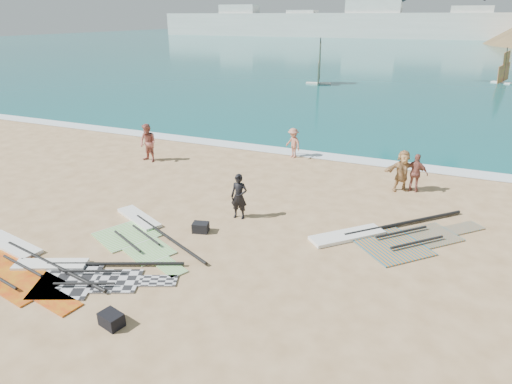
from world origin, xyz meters
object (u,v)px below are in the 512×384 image
at_px(rig_orange, 388,236).
at_px(beachgoer_right, 402,171).
at_px(gear_bag_far, 111,319).
at_px(beachgoer_left, 148,143).
at_px(rig_red, 17,263).
at_px(gear_bag_near, 201,227).
at_px(rig_green, 142,232).
at_px(person_wetsuit, 239,197).
at_px(rig_grey, 79,273).
at_px(beachgoer_mid, 293,143).
at_px(beachgoer_back, 416,173).

height_order(rig_orange, beachgoer_right, beachgoer_right).
distance_m(gear_bag_far, beachgoer_left, 13.01).
bearing_deg(rig_orange, rig_red, 166.57).
bearing_deg(gear_bag_near, rig_green, -153.30).
height_order(gear_bag_near, person_wetsuit, person_wetsuit).
bearing_deg(rig_orange, beachgoer_right, 46.02).
height_order(rig_grey, rig_green, rig_green).
height_order(gear_bag_far, beachgoer_right, beachgoer_right).
bearing_deg(gear_bag_near, rig_red, -135.31).
height_order(rig_green, person_wetsuit, person_wetsuit).
xyz_separation_m(gear_bag_near, beachgoer_mid, (0.25, 9.41, 0.63)).
height_order(rig_grey, gear_bag_near, gear_bag_near).
bearing_deg(rig_green, beachgoer_back, 68.41).
distance_m(rig_grey, beachgoer_mid, 13.37).
bearing_deg(rig_orange, beachgoer_mid, 84.11).
distance_m(person_wetsuit, beachgoer_back, 7.89).
relative_size(rig_red, beachgoer_left, 3.04).
relative_size(gear_bag_far, beachgoer_back, 0.34).
relative_size(rig_green, person_wetsuit, 2.96).
bearing_deg(beachgoer_mid, rig_green, -69.88).
bearing_deg(rig_orange, gear_bag_far, -172.47).
bearing_deg(gear_bag_far, person_wetsuit, 87.43).
height_order(gear_bag_near, beachgoer_mid, beachgoer_mid).
bearing_deg(person_wetsuit, beachgoer_left, 144.06).
xyz_separation_m(beachgoer_left, beachgoer_mid, (6.68, 3.55, -0.18)).
xyz_separation_m(beachgoer_mid, beachgoer_back, (6.34, -2.52, 0.04)).
height_order(rig_red, beachgoer_back, beachgoer_back).
bearing_deg(rig_green, rig_grey, -66.77).
bearing_deg(gear_bag_near, beachgoer_left, 137.67).
distance_m(rig_red, beachgoer_mid, 14.18).
bearing_deg(gear_bag_far, rig_red, 166.67).
xyz_separation_m(rig_red, beachgoer_left, (-2.33, 9.92, 0.93)).
bearing_deg(person_wetsuit, beachgoer_mid, 88.61).
bearing_deg(person_wetsuit, beachgoer_back, 37.29).
bearing_deg(person_wetsuit, gear_bag_near, -121.00).
xyz_separation_m(person_wetsuit, beachgoer_back, (5.82, 5.32, -0.02)).
xyz_separation_m(rig_green, beachgoer_back, (8.42, 7.82, 0.79)).
relative_size(rig_orange, beachgoer_right, 3.09).
bearing_deg(beachgoer_right, rig_grey, -154.36).
xyz_separation_m(person_wetsuit, beachgoer_left, (-7.19, 4.29, 0.12)).
bearing_deg(beachgoer_back, gear_bag_far, 71.36).
relative_size(person_wetsuit, beachgoer_back, 1.03).
xyz_separation_m(rig_orange, person_wetsuit, (-5.34, -0.58, 0.81)).
xyz_separation_m(beachgoer_back, beachgoer_right, (-0.55, -0.13, 0.07)).
bearing_deg(beachgoer_right, beachgoer_mid, 128.29).
xyz_separation_m(rig_green, beachgoer_mid, (2.08, 10.33, 0.75)).
height_order(beachgoer_left, beachgoer_right, beachgoer_left).
distance_m(rig_green, gear_bag_far, 4.81).
distance_m(gear_bag_near, person_wetsuit, 1.88).
distance_m(rig_red, beachgoer_right, 14.86).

